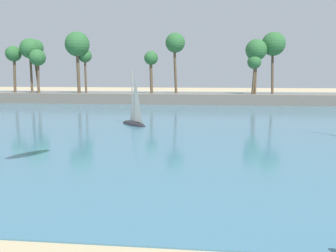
# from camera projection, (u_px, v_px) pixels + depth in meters

# --- Properties ---
(sea) EXTENTS (220.00, 92.36, 0.06)m
(sea) POSITION_uv_depth(u_px,v_px,m) (178.00, 107.00, 56.85)
(sea) COLOR teal
(sea) RESTS_ON ground
(palm_headland) EXTENTS (92.42, 6.39, 12.92)m
(palm_headland) POSITION_uv_depth(u_px,v_px,m) (174.00, 80.00, 62.26)
(palm_headland) COLOR slate
(palm_headland) RESTS_ON ground
(sailboat_mid_bay) EXTENTS (3.65, 3.93, 5.99)m
(sailboat_mid_bay) POSITION_uv_depth(u_px,v_px,m) (134.00, 120.00, 36.98)
(sailboat_mid_bay) COLOR black
(sailboat_mid_bay) RESTS_ON sea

